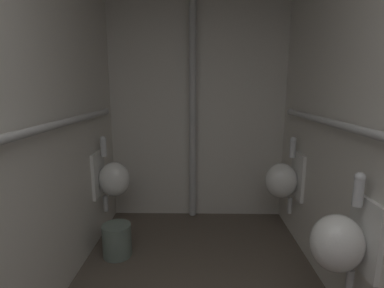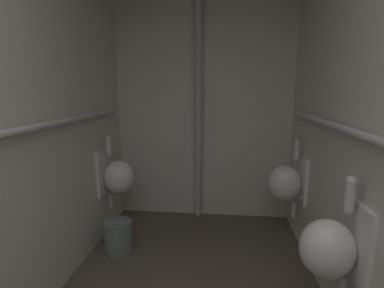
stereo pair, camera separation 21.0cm
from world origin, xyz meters
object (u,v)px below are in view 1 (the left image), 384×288
Objects in this scene: urinal_left_mid at (112,178)px; urinal_right_far at (284,180)px; urinal_right_mid at (341,241)px; waste_bin at (117,240)px; standpipe_back_wall at (193,108)px.

urinal_left_mid is 1.00× the size of urinal_right_far.
urinal_right_mid is at bearing -34.68° from urinal_left_mid.
standpipe_back_wall is at bearing 50.60° from waste_bin.
urinal_left_mid is at bearing 109.03° from waste_bin.
urinal_right_mid is 0.31× the size of standpipe_back_wall.
urinal_right_mid is 1.00× the size of urinal_right_far.
standpipe_back_wall is 8.46× the size of waste_bin.
standpipe_back_wall is at bearing 150.62° from urinal_right_far.
urinal_left_mid is 0.58m from waste_bin.
waste_bin is at bearing -70.97° from urinal_left_mid.
waste_bin is (-1.54, 0.82, -0.47)m from urinal_right_mid.
urinal_right_far is at bearing -0.47° from urinal_left_mid.
urinal_right_far reaches higher than waste_bin.
standpipe_back_wall is at bearing 118.40° from urinal_right_mid.
standpipe_back_wall reaches higher than urinal_right_far.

